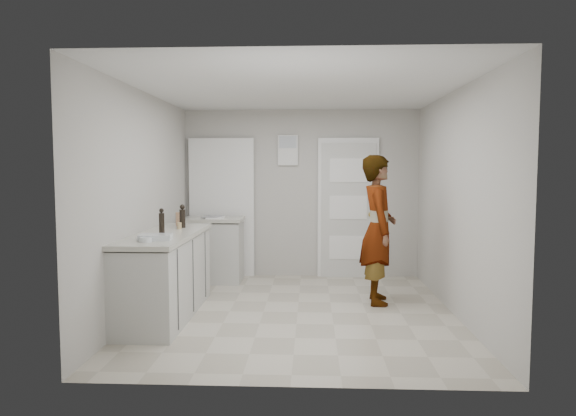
{
  "coord_description": "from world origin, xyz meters",
  "views": [
    {
      "loc": [
        0.15,
        -5.71,
        1.64
      ],
      "look_at": [
        -0.13,
        0.4,
        1.16
      ],
      "focal_mm": 32.0,
      "sensor_mm": 36.0,
      "label": 1
    }
  ],
  "objects_px": {
    "oil_cruet_b": "(162,221)",
    "spice_jar": "(179,226)",
    "baking_dish": "(155,237)",
    "cake_mix_box": "(180,219)",
    "oil_cruet_a": "(182,217)",
    "egg_bowl": "(146,240)",
    "person": "(378,230)"
  },
  "relations": [
    {
      "from": "person",
      "to": "egg_bowl",
      "type": "distance_m",
      "value": 2.76
    },
    {
      "from": "person",
      "to": "baking_dish",
      "type": "relative_size",
      "value": 5.26
    },
    {
      "from": "egg_bowl",
      "to": "cake_mix_box",
      "type": "bearing_deg",
      "value": 90.93
    },
    {
      "from": "cake_mix_box",
      "to": "egg_bowl",
      "type": "bearing_deg",
      "value": -110.89
    },
    {
      "from": "cake_mix_box",
      "to": "oil_cruet_b",
      "type": "relative_size",
      "value": 0.62
    },
    {
      "from": "cake_mix_box",
      "to": "spice_jar",
      "type": "xyz_separation_m",
      "value": [
        0.07,
        -0.33,
        -0.05
      ]
    },
    {
      "from": "oil_cruet_a",
      "to": "oil_cruet_b",
      "type": "xyz_separation_m",
      "value": [
        -0.11,
        -0.48,
        -0.0
      ]
    },
    {
      "from": "cake_mix_box",
      "to": "egg_bowl",
      "type": "distance_m",
      "value": 1.39
    },
    {
      "from": "person",
      "to": "baking_dish",
      "type": "xyz_separation_m",
      "value": [
        -2.35,
        -1.2,
        0.06
      ]
    },
    {
      "from": "oil_cruet_a",
      "to": "egg_bowl",
      "type": "bearing_deg",
      "value": -92.77
    },
    {
      "from": "spice_jar",
      "to": "oil_cruet_b",
      "type": "xyz_separation_m",
      "value": [
        -0.1,
        -0.36,
        0.09
      ]
    },
    {
      "from": "egg_bowl",
      "to": "person",
      "type": "bearing_deg",
      "value": 29.64
    },
    {
      "from": "oil_cruet_b",
      "to": "baking_dish",
      "type": "bearing_deg",
      "value": -80.01
    },
    {
      "from": "spice_jar",
      "to": "oil_cruet_b",
      "type": "distance_m",
      "value": 0.38
    },
    {
      "from": "spice_jar",
      "to": "egg_bowl",
      "type": "relative_size",
      "value": 0.66
    },
    {
      "from": "person",
      "to": "egg_bowl",
      "type": "xyz_separation_m",
      "value": [
        -2.4,
        -1.36,
        0.05
      ]
    },
    {
      "from": "oil_cruet_b",
      "to": "spice_jar",
      "type": "bearing_deg",
      "value": 73.84
    },
    {
      "from": "baking_dish",
      "to": "egg_bowl",
      "type": "distance_m",
      "value": 0.17
    },
    {
      "from": "cake_mix_box",
      "to": "baking_dish",
      "type": "bearing_deg",
      "value": -108.67
    },
    {
      "from": "oil_cruet_b",
      "to": "baking_dish",
      "type": "xyz_separation_m",
      "value": [
        0.1,
        -0.54,
        -0.1
      ]
    },
    {
      "from": "person",
      "to": "oil_cruet_b",
      "type": "xyz_separation_m",
      "value": [
        -2.45,
        -0.66,
        0.16
      ]
    },
    {
      "from": "oil_cruet_b",
      "to": "oil_cruet_a",
      "type": "bearing_deg",
      "value": 77.31
    },
    {
      "from": "person",
      "to": "baking_dish",
      "type": "height_order",
      "value": "person"
    },
    {
      "from": "oil_cruet_a",
      "to": "egg_bowl",
      "type": "xyz_separation_m",
      "value": [
        -0.06,
        -1.19,
        -0.11
      ]
    },
    {
      "from": "cake_mix_box",
      "to": "spice_jar",
      "type": "distance_m",
      "value": 0.34
    },
    {
      "from": "cake_mix_box",
      "to": "oil_cruet_b",
      "type": "height_order",
      "value": "oil_cruet_b"
    },
    {
      "from": "spice_jar",
      "to": "oil_cruet_b",
      "type": "bearing_deg",
      "value": -106.16
    },
    {
      "from": "person",
      "to": "egg_bowl",
      "type": "relative_size",
      "value": 15.38
    },
    {
      "from": "egg_bowl",
      "to": "baking_dish",
      "type": "bearing_deg",
      "value": 74.55
    },
    {
      "from": "person",
      "to": "baking_dish",
      "type": "distance_m",
      "value": 2.64
    },
    {
      "from": "baking_dish",
      "to": "oil_cruet_a",
      "type": "bearing_deg",
      "value": 89.3
    },
    {
      "from": "spice_jar",
      "to": "oil_cruet_a",
      "type": "distance_m",
      "value": 0.16
    }
  ]
}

